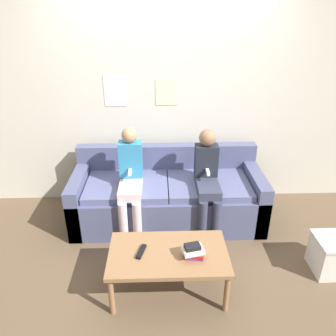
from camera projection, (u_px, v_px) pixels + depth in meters
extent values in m
plane|color=brown|center=(169.00, 247.00, 3.39)|extent=(10.00, 10.00, 0.00)
cube|color=beige|center=(166.00, 97.00, 3.76)|extent=(8.00, 0.06, 2.60)
cube|color=silver|center=(115.00, 91.00, 3.68)|extent=(0.25, 0.00, 0.36)
cube|color=beige|center=(166.00, 92.00, 3.70)|extent=(0.24, 0.00, 0.30)
cube|color=#4C5175|center=(168.00, 203.00, 3.74)|extent=(2.10, 0.85, 0.43)
cube|color=#4C5175|center=(167.00, 159.00, 3.89)|extent=(2.10, 0.14, 0.35)
cube|color=#4C5175|center=(81.00, 198.00, 3.68)|extent=(0.14, 0.85, 0.59)
cube|color=#4C5175|center=(253.00, 195.00, 3.73)|extent=(0.14, 0.85, 0.59)
cube|color=slate|center=(127.00, 186.00, 3.59)|extent=(0.89, 0.69, 0.07)
cube|color=slate|center=(208.00, 184.00, 3.61)|extent=(0.89, 0.69, 0.07)
cube|color=#8E6642|center=(168.00, 254.00, 2.72)|extent=(0.99, 0.57, 0.04)
cylinder|color=#8E6642|center=(111.00, 296.00, 2.57)|extent=(0.04, 0.04, 0.37)
cylinder|color=#8E6642|center=(227.00, 293.00, 2.60)|extent=(0.04, 0.04, 0.37)
cylinder|color=#8E6642|center=(118.00, 254.00, 3.01)|extent=(0.04, 0.04, 0.37)
cylinder|color=#8E6642|center=(216.00, 252.00, 3.04)|extent=(0.04, 0.04, 0.37)
cylinder|color=silver|center=(123.00, 225.00, 3.31)|extent=(0.09, 0.09, 0.50)
cylinder|color=silver|center=(137.00, 224.00, 3.31)|extent=(0.09, 0.09, 0.50)
cube|color=silver|center=(131.00, 186.00, 3.42)|extent=(0.23, 0.52, 0.09)
cube|color=teal|center=(131.00, 159.00, 3.45)|extent=(0.24, 0.16, 0.39)
sphere|color=tan|center=(129.00, 135.00, 3.33)|extent=(0.16, 0.16, 0.16)
cube|color=white|center=(130.00, 172.00, 3.35)|extent=(0.03, 0.12, 0.03)
cylinder|color=#33384C|center=(202.00, 223.00, 3.33)|extent=(0.09, 0.09, 0.50)
cylinder|color=#33384C|center=(216.00, 223.00, 3.34)|extent=(0.09, 0.09, 0.50)
cube|color=#33384C|center=(207.00, 185.00, 3.44)|extent=(0.23, 0.52, 0.09)
cube|color=#1E232D|center=(206.00, 160.00, 3.49)|extent=(0.24, 0.16, 0.34)
sphere|color=#8C6647|center=(207.00, 138.00, 3.37)|extent=(0.18, 0.18, 0.18)
cube|color=white|center=(208.00, 172.00, 3.38)|extent=(0.03, 0.12, 0.03)
cube|color=black|center=(141.00, 252.00, 2.70)|extent=(0.09, 0.17, 0.02)
cube|color=#7A3389|center=(194.00, 255.00, 2.66)|extent=(0.16, 0.12, 0.02)
cube|color=red|center=(194.00, 252.00, 2.66)|extent=(0.19, 0.16, 0.03)
cube|color=silver|center=(193.00, 250.00, 2.63)|extent=(0.20, 0.16, 0.03)
cube|color=black|center=(192.00, 247.00, 2.62)|extent=(0.14, 0.11, 0.03)
cube|color=silver|center=(334.00, 256.00, 3.02)|extent=(0.36, 0.32, 0.33)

